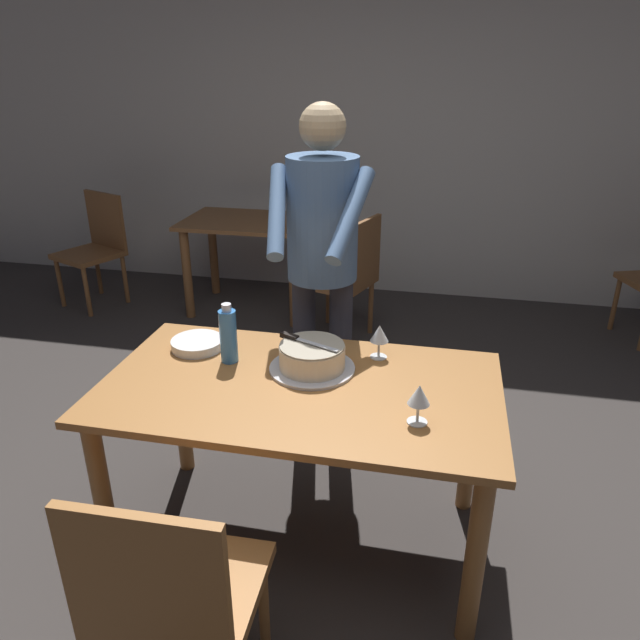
{
  "coord_description": "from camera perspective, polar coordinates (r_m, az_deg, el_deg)",
  "views": [
    {
      "loc": [
        0.48,
        -1.9,
        1.87
      ],
      "look_at": [
        0.02,
        0.27,
        0.9
      ],
      "focal_mm": 33.27,
      "sensor_mm": 36.0,
      "label": 1
    }
  ],
  "objects": [
    {
      "name": "ground_plane",
      "position": [
        2.71,
        -1.73,
        -20.08
      ],
      "size": [
        14.0,
        14.0,
        0.0
      ],
      "primitive_type": "plane",
      "color": "#383330"
    },
    {
      "name": "back_wall",
      "position": [
        5.06,
        6.8,
        17.6
      ],
      "size": [
        10.0,
        0.12,
        2.7
      ],
      "primitive_type": "cube",
      "color": "beige",
      "rests_on": "ground_plane"
    },
    {
      "name": "main_dining_table",
      "position": [
        2.32,
        -1.93,
        -8.68
      ],
      "size": [
        1.5,
        0.84,
        0.75
      ],
      "color": "#9E6633",
      "rests_on": "ground_plane"
    },
    {
      "name": "cake_on_platter",
      "position": [
        2.33,
        -0.77,
        -3.67
      ],
      "size": [
        0.34,
        0.34,
        0.11
      ],
      "color": "silver",
      "rests_on": "main_dining_table"
    },
    {
      "name": "cake_knife",
      "position": [
        2.34,
        -2.22,
        -1.81
      ],
      "size": [
        0.26,
        0.12,
        0.02
      ],
      "color": "silver",
      "rests_on": "cake_on_platter"
    },
    {
      "name": "plate_stack",
      "position": [
        2.57,
        -11.72,
        -2.25
      ],
      "size": [
        0.22,
        0.22,
        0.04
      ],
      "color": "white",
      "rests_on": "main_dining_table"
    },
    {
      "name": "wine_glass_near",
      "position": [
        2.01,
        9.51,
        -7.23
      ],
      "size": [
        0.08,
        0.08,
        0.14
      ],
      "color": "silver",
      "rests_on": "main_dining_table"
    },
    {
      "name": "wine_glass_far",
      "position": [
        2.42,
        5.74,
        -1.4
      ],
      "size": [
        0.08,
        0.08,
        0.14
      ],
      "color": "silver",
      "rests_on": "main_dining_table"
    },
    {
      "name": "water_bottle",
      "position": [
        2.4,
        -8.81,
        -1.46
      ],
      "size": [
        0.07,
        0.07,
        0.25
      ],
      "color": "#387AC6",
      "rests_on": "main_dining_table"
    },
    {
      "name": "person_cutting_cake",
      "position": [
        2.7,
        0.19,
        6.54
      ],
      "size": [
        0.47,
        0.55,
        1.72
      ],
      "color": "#2D2D38",
      "rests_on": "ground_plane"
    },
    {
      "name": "chair_near_side",
      "position": [
        1.88,
        -13.94,
        -24.46
      ],
      "size": [
        0.45,
        0.45,
        0.9
      ],
      "color": "#9E6633",
      "rests_on": "ground_plane"
    },
    {
      "name": "background_table",
      "position": [
        4.74,
        -6.81,
        7.65
      ],
      "size": [
        1.0,
        0.7,
        0.74
      ],
      "color": "brown",
      "rests_on": "ground_plane"
    },
    {
      "name": "background_chair_0",
      "position": [
        4.18,
        2.62,
        4.35
      ],
      "size": [
        0.56,
        0.56,
        0.9
      ],
      "color": "brown",
      "rests_on": "ground_plane"
    },
    {
      "name": "background_chair_2",
      "position": [
        5.2,
        -20.78,
        6.74
      ],
      "size": [
        0.58,
        0.58,
        0.9
      ],
      "color": "brown",
      "rests_on": "ground_plane"
    }
  ]
}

